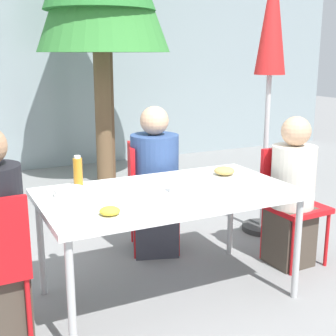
{
  "coord_description": "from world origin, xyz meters",
  "views": [
    {
      "loc": [
        -1.25,
        -2.57,
        1.58
      ],
      "look_at": [
        0.0,
        0.0,
        0.88
      ],
      "focal_mm": 50.0,
      "sensor_mm": 36.0,
      "label": 1
    }
  ],
  "objects_px": {
    "person_right": "(292,196)",
    "person_far": "(155,186)",
    "closed_umbrella": "(271,40)",
    "bottle": "(78,171)",
    "chair_right": "(289,195)",
    "salad_bowl": "(70,192)",
    "drinking_cup": "(175,185)",
    "chair_far": "(144,189)"
  },
  "relations": [
    {
      "from": "person_far",
      "to": "salad_bowl",
      "type": "xyz_separation_m",
      "value": [
        -0.82,
        -0.54,
        0.2
      ]
    },
    {
      "from": "chair_far",
      "to": "drinking_cup",
      "type": "height_order",
      "value": "chair_far"
    },
    {
      "from": "salad_bowl",
      "to": "chair_right",
      "type": "bearing_deg",
      "value": -1.42
    },
    {
      "from": "chair_right",
      "to": "chair_far",
      "type": "bearing_deg",
      "value": -37.05
    },
    {
      "from": "chair_right",
      "to": "bottle",
      "type": "distance_m",
      "value": 1.63
    },
    {
      "from": "bottle",
      "to": "salad_bowl",
      "type": "xyz_separation_m",
      "value": [
        -0.11,
        -0.21,
        -0.07
      ]
    },
    {
      "from": "closed_umbrella",
      "to": "drinking_cup",
      "type": "distance_m",
      "value": 1.74
    },
    {
      "from": "bottle",
      "to": "chair_right",
      "type": "bearing_deg",
      "value": -8.95
    },
    {
      "from": "drinking_cup",
      "to": "chair_right",
      "type": "bearing_deg",
      "value": 9.02
    },
    {
      "from": "closed_umbrella",
      "to": "drinking_cup",
      "type": "height_order",
      "value": "closed_umbrella"
    },
    {
      "from": "chair_right",
      "to": "salad_bowl",
      "type": "distance_m",
      "value": 1.71
    },
    {
      "from": "person_right",
      "to": "person_far",
      "type": "distance_m",
      "value": 1.06
    },
    {
      "from": "drinking_cup",
      "to": "person_far",
      "type": "bearing_deg",
      "value": 75.04
    },
    {
      "from": "salad_bowl",
      "to": "chair_far",
      "type": "bearing_deg",
      "value": 38.84
    },
    {
      "from": "chair_right",
      "to": "bottle",
      "type": "bearing_deg",
      "value": -11.22
    },
    {
      "from": "closed_umbrella",
      "to": "bottle",
      "type": "bearing_deg",
      "value": -169.65
    },
    {
      "from": "drinking_cup",
      "to": "chair_far",
      "type": "bearing_deg",
      "value": 80.36
    },
    {
      "from": "person_right",
      "to": "bottle",
      "type": "distance_m",
      "value": 1.6
    },
    {
      "from": "chair_far",
      "to": "bottle",
      "type": "xyz_separation_m",
      "value": [
        -0.64,
        -0.4,
        0.31
      ]
    },
    {
      "from": "chair_right",
      "to": "person_far",
      "type": "bearing_deg",
      "value": -35.71
    },
    {
      "from": "person_far",
      "to": "closed_umbrella",
      "type": "distance_m",
      "value": 1.57
    },
    {
      "from": "person_far",
      "to": "bottle",
      "type": "height_order",
      "value": "person_far"
    },
    {
      "from": "person_right",
      "to": "person_far",
      "type": "height_order",
      "value": "person_far"
    },
    {
      "from": "drinking_cup",
      "to": "salad_bowl",
      "type": "distance_m",
      "value": 0.65
    },
    {
      "from": "person_right",
      "to": "salad_bowl",
      "type": "distance_m",
      "value": 1.67
    },
    {
      "from": "chair_right",
      "to": "closed_umbrella",
      "type": "height_order",
      "value": "closed_umbrella"
    },
    {
      "from": "drinking_cup",
      "to": "salad_bowl",
      "type": "relative_size",
      "value": 0.5
    },
    {
      "from": "bottle",
      "to": "drinking_cup",
      "type": "distance_m",
      "value": 0.66
    },
    {
      "from": "chair_far",
      "to": "person_far",
      "type": "relative_size",
      "value": 0.74
    },
    {
      "from": "drinking_cup",
      "to": "closed_umbrella",
      "type": "bearing_deg",
      "value": 30.27
    },
    {
      "from": "closed_umbrella",
      "to": "salad_bowl",
      "type": "xyz_separation_m",
      "value": [
        -1.9,
        -0.53,
        -0.94
      ]
    },
    {
      "from": "closed_umbrella",
      "to": "salad_bowl",
      "type": "bearing_deg",
      "value": -164.3
    },
    {
      "from": "chair_right",
      "to": "salad_bowl",
      "type": "height_order",
      "value": "chair_right"
    },
    {
      "from": "chair_far",
      "to": "drinking_cup",
      "type": "distance_m",
      "value": 0.87
    },
    {
      "from": "chair_right",
      "to": "closed_umbrella",
      "type": "distance_m",
      "value": 1.32
    },
    {
      "from": "chair_right",
      "to": "closed_umbrella",
      "type": "bearing_deg",
      "value": -111.44
    },
    {
      "from": "chair_right",
      "to": "salad_bowl",
      "type": "bearing_deg",
      "value": -3.69
    },
    {
      "from": "person_far",
      "to": "chair_far",
      "type": "bearing_deg",
      "value": -122.04
    },
    {
      "from": "chair_right",
      "to": "chair_far",
      "type": "distance_m",
      "value": 1.14
    },
    {
      "from": "chair_right",
      "to": "person_far",
      "type": "relative_size",
      "value": 0.74
    },
    {
      "from": "person_right",
      "to": "chair_far",
      "type": "height_order",
      "value": "person_right"
    },
    {
      "from": "chair_far",
      "to": "closed_umbrella",
      "type": "height_order",
      "value": "closed_umbrella"
    }
  ]
}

